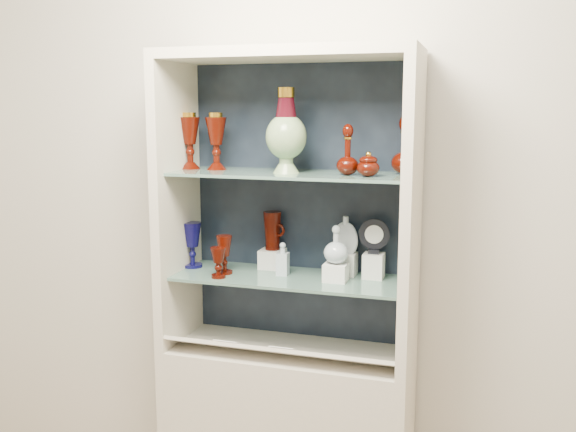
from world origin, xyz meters
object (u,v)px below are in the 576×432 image
(pedestal_lamp_right, at_px, (216,141))
(clear_round_decanter, at_px, (336,245))
(ruby_decanter_b, at_px, (405,143))
(flat_flask, at_px, (346,234))
(enamel_urn, at_px, (286,131))
(clear_square_bottle, at_px, (283,259))
(lidded_bowl, at_px, (368,164))
(ruby_pitcher, at_px, (272,231))
(cobalt_goblet, at_px, (192,245))
(ruby_goblet_small, at_px, (218,263))
(ruby_decanter_a, at_px, (348,147))
(ruby_goblet_tall, at_px, (224,255))
(pedestal_lamp_left, at_px, (190,141))
(cameo_medallion, at_px, (374,236))

(pedestal_lamp_right, bearing_deg, clear_round_decanter, -4.68)
(ruby_decanter_b, relative_size, flat_flask, 1.52)
(enamel_urn, distance_m, clear_square_bottle, 0.52)
(lidded_bowl, bearing_deg, ruby_pitcher, 158.17)
(cobalt_goblet, height_order, ruby_pitcher, ruby_pitcher)
(ruby_goblet_small, distance_m, flat_flask, 0.52)
(ruby_decanter_a, height_order, cobalt_goblet, ruby_decanter_a)
(ruby_goblet_tall, bearing_deg, lidded_bowl, -2.68)
(ruby_goblet_small, bearing_deg, flat_flask, 22.76)
(ruby_goblet_tall, bearing_deg, enamel_urn, 2.87)
(pedestal_lamp_left, bearing_deg, lidded_bowl, -6.77)
(ruby_decanter_a, bearing_deg, pedestal_lamp_right, 173.73)
(flat_flask, distance_m, cameo_medallion, 0.12)
(pedestal_lamp_right, bearing_deg, pedestal_lamp_left, -179.66)
(ruby_pitcher, bearing_deg, ruby_decanter_b, 18.53)
(pedestal_lamp_left, distance_m, cobalt_goblet, 0.44)
(ruby_decanter_b, bearing_deg, ruby_goblet_small, -166.47)
(pedestal_lamp_left, xyz_separation_m, ruby_decanter_b, (0.88, 0.04, 0.00))
(pedestal_lamp_right, bearing_deg, ruby_decanter_a, -6.27)
(ruby_pitcher, relative_size, clear_round_decanter, 1.11)
(pedestal_lamp_right, bearing_deg, ruby_pitcher, 20.90)
(ruby_goblet_tall, xyz_separation_m, cameo_medallion, (0.59, 0.11, 0.09))
(pedestal_lamp_left, relative_size, ruby_goblet_small, 1.88)
(clear_square_bottle, height_order, clear_round_decanter, clear_round_decanter)
(enamel_urn, height_order, ruby_goblet_tall, enamel_urn)
(clear_square_bottle, distance_m, flat_flask, 0.27)
(ruby_decanter_a, bearing_deg, clear_square_bottle, 170.73)
(pedestal_lamp_left, bearing_deg, ruby_decanter_b, 2.44)
(ruby_goblet_small, xyz_separation_m, flat_flask, (0.47, 0.20, 0.11))
(pedestal_lamp_left, relative_size, clear_round_decanter, 1.60)
(ruby_decanter_a, height_order, clear_square_bottle, ruby_decanter_a)
(ruby_pitcher, height_order, flat_flask, flat_flask)
(ruby_goblet_small, bearing_deg, enamel_urn, 17.61)
(clear_round_decanter, bearing_deg, ruby_decanter_b, 17.92)
(ruby_decanter_b, height_order, flat_flask, ruby_decanter_b)
(ruby_decanter_b, xyz_separation_m, ruby_pitcher, (-0.55, 0.04, -0.38))
(pedestal_lamp_right, distance_m, cobalt_goblet, 0.46)
(ruby_decanter_b, height_order, clear_square_bottle, ruby_decanter_b)
(flat_flask, bearing_deg, clear_round_decanter, -83.01)
(pedestal_lamp_right, bearing_deg, ruby_goblet_tall, -49.45)
(pedestal_lamp_left, distance_m, flat_flask, 0.75)
(ruby_goblet_small, relative_size, cameo_medallion, 0.86)
(ruby_decanter_a, xyz_separation_m, lidded_bowl, (0.08, -0.03, -0.06))
(ruby_pitcher, relative_size, flat_flask, 1.04)
(ruby_decanter_a, bearing_deg, clear_round_decanter, 156.20)
(ruby_decanter_a, xyz_separation_m, clear_round_decanter, (-0.04, 0.02, -0.38))
(pedestal_lamp_right, distance_m, ruby_pitcher, 0.44)
(ruby_decanter_a, bearing_deg, ruby_goblet_small, -171.97)
(enamel_urn, relative_size, flat_flask, 2.10)
(cobalt_goblet, bearing_deg, flat_flask, 5.94)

